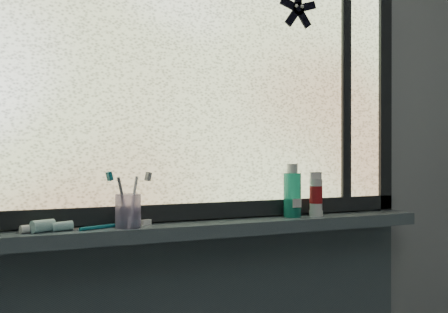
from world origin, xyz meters
TOP-DOWN VIEW (x-y plane):
  - wall_back at (0.00, 1.30)m, footprint 3.00×0.01m
  - windowsill at (0.00, 1.23)m, footprint 1.62×0.14m
  - window_pane at (0.00, 1.28)m, footprint 1.50×0.01m
  - frame_bottom at (0.00, 1.28)m, footprint 1.60×0.03m
  - frame_right at (0.78, 1.28)m, footprint 0.05×0.03m
  - frame_mullion at (0.60, 1.28)m, footprint 0.03×0.03m
  - starfish_sticker at (0.40, 1.27)m, footprint 0.15×0.02m
  - toothpaste_tube at (-0.40, 1.21)m, footprint 0.19×0.10m
  - toothbrush_cup at (-0.19, 1.21)m, footprint 0.09×0.09m
  - toothbrush_lying at (-0.24, 1.23)m, footprint 0.22×0.11m
  - mouthwash_bottle at (0.35, 1.23)m, footprint 0.07×0.07m
  - cream_tube at (0.44, 1.22)m, footprint 0.05×0.05m

SIDE VIEW (x-z plane):
  - windowsill at x=0.00m, z-range 0.98..1.02m
  - toothbrush_lying at x=-0.24m, z-range 1.02..1.04m
  - toothpaste_tube at x=-0.40m, z-range 1.02..1.05m
  - frame_bottom at x=0.00m, z-range 1.02..1.07m
  - toothbrush_cup at x=-0.19m, z-range 1.02..1.11m
  - cream_tube at x=0.44m, z-range 1.05..1.15m
  - mouthwash_bottle at x=0.35m, z-range 1.04..1.18m
  - wall_back at x=0.00m, z-range 0.00..2.50m
  - frame_right at x=0.78m, z-range 0.98..2.08m
  - window_pane at x=0.00m, z-range 1.03..2.03m
  - frame_mullion at x=0.60m, z-range 1.03..2.03m
  - starfish_sticker at x=0.40m, z-range 1.65..1.79m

